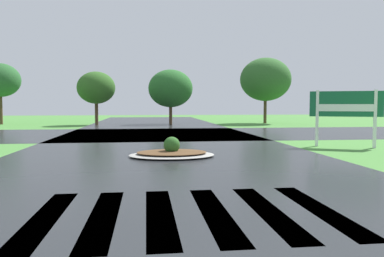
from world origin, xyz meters
name	(u,v)px	position (x,y,z in m)	size (l,w,h in m)	color
asphalt_roadway	(166,158)	(0.00, 10.00, 0.00)	(11.08, 80.00, 0.01)	#232628
asphalt_cross_road	(157,134)	(0.00, 20.29, 0.00)	(90.00, 9.97, 0.01)	#232628
crosswalk_stripes	(187,213)	(0.00, 3.54, 0.00)	(4.95, 3.28, 0.01)	white
estate_billboard	(346,107)	(7.58, 12.33, 1.66)	(2.66, 1.24, 2.38)	white
median_island	(172,153)	(0.20, 10.31, 0.13)	(2.92, 2.13, 0.68)	#9E9B93
background_treeline	(150,83)	(-0.27, 31.75, 3.69)	(36.61, 5.27, 6.08)	#4C3823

